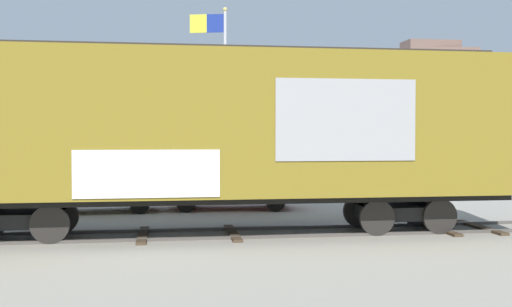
{
  "coord_description": "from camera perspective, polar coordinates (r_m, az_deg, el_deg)",
  "views": [
    {
      "loc": [
        -1.58,
        -15.38,
        2.57
      ],
      "look_at": [
        1.05,
        0.94,
        2.07
      ],
      "focal_mm": 42.11,
      "sensor_mm": 36.0,
      "label": 1
    }
  ],
  "objects": [
    {
      "name": "parked_car_tan",
      "position": [
        20.85,
        -15.52,
        -3.2
      ],
      "size": [
        4.7,
        2.27,
        1.61
      ],
      "color": "#9E8966",
      "rests_on": "ground_plane"
    },
    {
      "name": "hillside",
      "position": [
        74.35,
        -7.91,
        3.58
      ],
      "size": [
        117.27,
        30.88,
        14.47
      ],
      "color": "silver",
      "rests_on": "ground_plane"
    },
    {
      "name": "parked_car_red",
      "position": [
        21.02,
        -2.52,
        -3.05
      ],
      "size": [
        4.54,
        2.33,
        1.58
      ],
      "color": "#B21E1E",
      "rests_on": "ground_plane"
    },
    {
      "name": "freight_car",
      "position": [
        15.45,
        -3.68,
        2.49
      ],
      "size": [
        15.7,
        3.27,
        4.87
      ],
      "color": "olive",
      "rests_on": "ground_plane"
    },
    {
      "name": "ground_plane",
      "position": [
        15.67,
        -3.26,
        -7.7
      ],
      "size": [
        260.0,
        260.0,
        0.0
      ],
      "primitive_type": "plane",
      "color": "gray"
    },
    {
      "name": "flagpole",
      "position": [
        24.85,
        -3.59,
        7.34
      ],
      "size": [
        1.51,
        0.51,
        7.81
      ],
      "color": "silver",
      "rests_on": "ground_plane"
    },
    {
      "name": "track",
      "position": [
        15.7,
        -2.06,
        -7.54
      ],
      "size": [
        60.02,
        2.63,
        0.08
      ],
      "color": "#4C4742",
      "rests_on": "ground_plane"
    }
  ]
}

